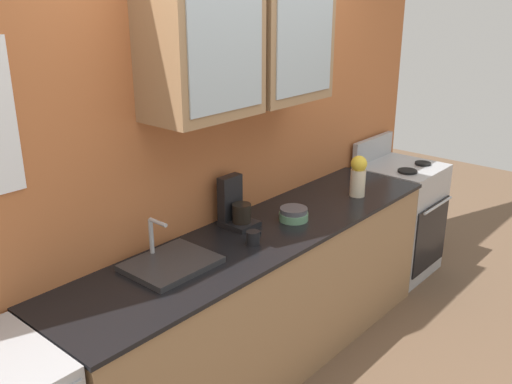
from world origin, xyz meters
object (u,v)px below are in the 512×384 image
(sink_faucet, at_px, (171,263))
(vase, at_px, (358,175))
(stove_range, at_px, (398,218))
(bowl_stack, at_px, (294,214))
(coffee_maker, at_px, (235,207))
(cup_near_sink, at_px, (253,238))

(sink_faucet, bearing_deg, vase, -6.35)
(stove_range, height_order, bowl_stack, stove_range)
(coffee_maker, bearing_deg, cup_near_sink, -117.82)
(bowl_stack, bearing_deg, stove_range, 0.92)
(stove_range, distance_m, sink_faucet, 2.34)
(sink_faucet, height_order, vase, vase)
(bowl_stack, bearing_deg, sink_faucet, 173.54)
(cup_near_sink, bearing_deg, coffee_maker, 62.18)
(sink_faucet, relative_size, cup_near_sink, 4.04)
(cup_near_sink, bearing_deg, stove_range, 2.04)
(stove_range, bearing_deg, coffee_maker, 173.59)
(stove_range, bearing_deg, bowl_stack, -179.08)
(bowl_stack, relative_size, coffee_maker, 0.60)
(sink_faucet, xyz_separation_m, cup_near_sink, (0.46, -0.14, 0.02))
(stove_range, relative_size, vase, 3.88)
(bowl_stack, xyz_separation_m, cup_near_sink, (-0.41, -0.04, 0.00))
(bowl_stack, xyz_separation_m, coffee_maker, (-0.28, 0.21, 0.07))
(vase, bearing_deg, bowl_stack, 173.79)
(stove_range, distance_m, vase, 1.00)
(sink_faucet, xyz_separation_m, bowl_stack, (0.87, -0.10, 0.02))
(cup_near_sink, xyz_separation_m, coffee_maker, (0.14, 0.26, 0.07))
(coffee_maker, bearing_deg, vase, -17.54)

